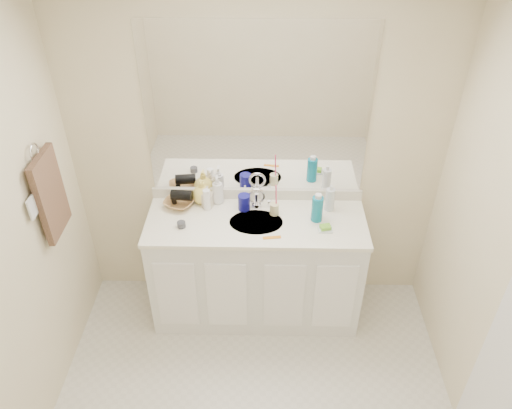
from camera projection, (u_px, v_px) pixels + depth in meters
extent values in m
cube|color=white|center=(250.00, 55.00, 1.71)|extent=(2.60, 2.60, 0.02)
cube|color=beige|center=(257.00, 160.00, 3.47)|extent=(2.60, 0.02, 2.40)
cube|color=white|center=(256.00, 268.00, 3.70)|extent=(1.50, 0.55, 0.85)
cube|color=white|center=(256.00, 222.00, 3.44)|extent=(1.52, 0.57, 0.03)
cube|color=silver|center=(257.00, 194.00, 3.62)|extent=(1.52, 0.03, 0.08)
cylinder|color=beige|center=(256.00, 223.00, 3.43)|extent=(0.37, 0.37, 0.02)
cylinder|color=silver|center=(257.00, 200.00, 3.53)|extent=(0.02, 0.02, 0.11)
cube|color=white|center=(257.00, 113.00, 3.25)|extent=(1.48, 0.01, 1.20)
cylinder|color=navy|center=(244.00, 202.00, 3.51)|extent=(0.10, 0.10, 0.12)
cylinder|color=beige|center=(274.00, 209.00, 3.47)|extent=(0.08, 0.08, 0.08)
cylinder|color=#FF4373|center=(276.00, 196.00, 3.40)|extent=(0.02, 0.04, 0.20)
cylinder|color=#0B708D|center=(317.00, 209.00, 3.39)|extent=(0.10, 0.10, 0.18)
cylinder|color=silver|center=(330.00, 199.00, 3.49)|extent=(0.08, 0.08, 0.17)
cube|color=silver|center=(325.00, 229.00, 3.35)|extent=(0.10, 0.08, 0.01)
cube|color=#6EB92D|center=(325.00, 227.00, 3.33)|extent=(0.08, 0.07, 0.03)
cube|color=orange|center=(272.00, 237.00, 3.28)|extent=(0.12, 0.04, 0.01)
cylinder|color=#383A40|center=(181.00, 225.00, 3.36)|extent=(0.06, 0.06, 0.04)
cylinder|color=white|center=(207.00, 200.00, 3.49)|extent=(0.05, 0.05, 0.16)
imported|color=white|center=(217.00, 189.00, 3.54)|extent=(0.09, 0.09, 0.22)
imported|color=beige|center=(207.00, 197.00, 3.52)|extent=(0.08, 0.09, 0.16)
imported|color=#FDE362|center=(202.00, 191.00, 3.56)|extent=(0.15, 0.15, 0.18)
imported|color=#A67643|center=(180.00, 203.00, 3.56)|extent=(0.27, 0.27, 0.05)
cylinder|color=black|center=(182.00, 195.00, 3.52)|extent=(0.16, 0.09, 0.07)
torus|color=silver|center=(34.00, 152.00, 2.86)|extent=(0.01, 0.11, 0.11)
cube|color=#3D2B21|center=(50.00, 195.00, 3.04)|extent=(0.04, 0.32, 0.55)
cube|color=silver|center=(32.00, 208.00, 2.85)|extent=(0.01, 0.08, 0.13)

